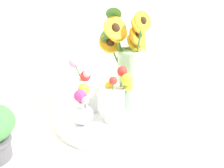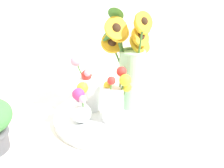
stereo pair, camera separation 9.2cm
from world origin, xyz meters
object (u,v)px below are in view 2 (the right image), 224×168
vase_bulb_right (81,106)px  vase_small_back (90,89)px  mason_jar_sunflowers (130,66)px  serving_tray (112,116)px  vase_small_center (114,99)px

vase_bulb_right → vase_small_back: vase_small_back is taller
mason_jar_sunflowers → vase_small_back: (-0.14, 0.07, -0.08)m
serving_tray → vase_small_center: (-0.02, -0.04, 0.09)m
mason_jar_sunflowers → vase_small_center: bearing=-152.0°
vase_small_center → serving_tray: bearing=66.1°
vase_small_back → serving_tray: bearing=-61.3°
mason_jar_sunflowers → vase_small_back: bearing=154.3°
serving_tray → vase_bulb_right: vase_bulb_right is taller
serving_tray → vase_small_back: (-0.04, 0.08, 0.09)m
mason_jar_sunflowers → vase_bulb_right: (-0.21, -0.01, -0.10)m
serving_tray → vase_small_center: 0.10m
vase_small_center → vase_bulb_right: (-0.10, 0.05, -0.02)m
vase_small_back → vase_small_center: bearing=-78.2°
mason_jar_sunflowers → vase_small_center: (-0.11, -0.06, -0.08)m
mason_jar_sunflowers → vase_small_back: 0.17m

